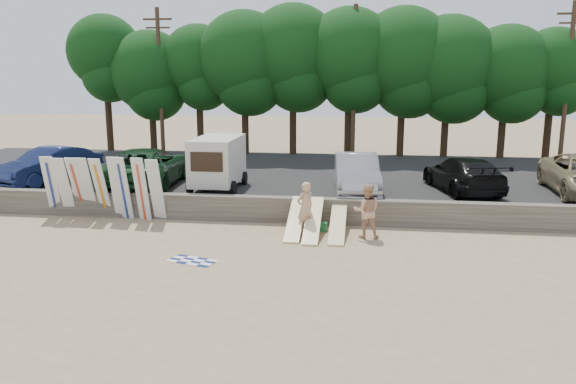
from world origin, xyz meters
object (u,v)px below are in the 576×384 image
car_1 (146,167)px  car_3 (463,174)px  car_2 (356,174)px  cooler (322,226)px  box_trailer (218,160)px  beachgoer_a (305,208)px  car_0 (50,165)px  beachgoer_b (367,211)px

car_1 → car_3: bearing=177.5°
car_1 → car_3: size_ratio=1.20×
car_2 → cooler: (-1.19, -3.71, -1.38)m
box_trailer → car_3: bearing=4.2°
car_3 → beachgoer_a: bearing=25.5°
car_0 → beachgoer_b: bearing=3.8°
car_1 → beachgoer_a: car_1 is taller
beachgoer_b → beachgoer_a: bearing=-8.1°
car_3 → cooler: (-5.77, -4.62, -1.30)m
box_trailer → beachgoer_a: bearing=-44.8°
box_trailer → car_1: box_trailer is taller
car_1 → beachgoer_b: car_1 is taller
beachgoer_b → cooler: 1.94m
car_3 → beachgoer_b: bearing=38.6°
car_1 → cooler: bearing=149.3°
car_1 → car_2: size_ratio=1.24×
car_1 → beachgoer_a: 8.96m
car_3 → box_trailer: bearing=-8.8°
car_2 → car_3: 4.67m
car_0 → car_3: (18.83, 0.58, -0.07)m
car_0 → car_2: car_2 is taller
car_3 → cooler: size_ratio=13.87×
car_0 → cooler: bearing=4.4°
beachgoer_b → car_0: bearing=-21.0°
car_2 → beachgoer_a: 4.58m
car_2 → car_3: bearing=6.8°
car_0 → car_3: 18.83m
box_trailer → beachgoer_a: size_ratio=1.90×
car_1 → car_2: 9.52m
car_0 → beachgoer_a: size_ratio=2.63×
box_trailer → cooler: bearing=-37.9°
box_trailer → car_2: box_trailer is taller
cooler → car_1: bearing=166.7°
car_2 → beachgoer_b: bearing=-88.7°
cooler → car_2: bearing=84.5°
car_0 → beachgoer_a: bearing=1.7°
car_1 → cooler: size_ratio=16.59×
car_0 → cooler: (13.06, -4.04, -1.37)m
beachgoer_a → car_2: bearing=-154.8°
box_trailer → cooler: 6.45m
car_3 → beachgoer_b: (-4.14, -5.29, -0.50)m
car_1 → car_0: bearing=-5.9°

